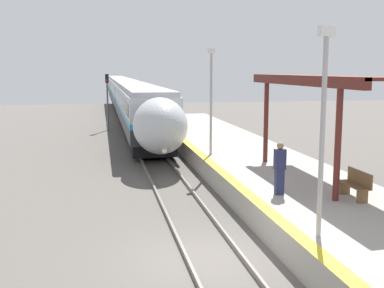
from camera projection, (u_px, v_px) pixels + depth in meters
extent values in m
plane|color=#56514C|center=(213.00, 258.00, 12.63)|extent=(120.00, 120.00, 0.00)
cube|color=slate|center=(186.00, 257.00, 12.48)|extent=(0.08, 90.00, 0.15)
cube|color=slate|center=(240.00, 253.00, 12.75)|extent=(0.08, 90.00, 0.15)
cube|color=black|center=(140.00, 128.00, 36.01)|extent=(2.42, 21.14, 0.75)
cube|color=#28282D|center=(139.00, 117.00, 35.89)|extent=(2.75, 22.98, 0.87)
cube|color=#198CBF|center=(139.00, 109.00, 35.80)|extent=(2.76, 22.98, 0.30)
cube|color=#B2B7BC|center=(139.00, 98.00, 35.67)|extent=(2.75, 22.98, 1.32)
cube|color=black|center=(139.00, 99.00, 35.68)|extent=(2.77, 21.14, 0.73)
cube|color=#9E9EA3|center=(139.00, 87.00, 35.55)|extent=(2.47, 22.98, 0.30)
cylinder|color=black|center=(138.00, 147.00, 27.91)|extent=(0.12, 0.94, 0.94)
cylinder|color=black|center=(163.00, 146.00, 28.18)|extent=(0.12, 0.94, 0.94)
cylinder|color=black|center=(136.00, 141.00, 30.05)|extent=(0.12, 0.94, 0.94)
cylinder|color=black|center=(159.00, 141.00, 30.31)|extent=(0.12, 0.94, 0.94)
cylinder|color=black|center=(126.00, 121.00, 41.75)|extent=(0.12, 0.94, 0.94)
cylinder|color=black|center=(142.00, 121.00, 42.01)|extent=(0.12, 0.94, 0.94)
cylinder|color=black|center=(125.00, 119.00, 43.88)|extent=(0.12, 0.94, 0.94)
cylinder|color=black|center=(140.00, 119.00, 44.15)|extent=(0.12, 0.94, 0.94)
ellipsoid|color=#B2B7BC|center=(160.00, 126.00, 23.28)|extent=(2.64, 4.08, 2.74)
ellipsoid|color=black|center=(161.00, 117.00, 22.72)|extent=(1.92, 2.38, 1.40)
sphere|color=#F9F4CC|center=(164.00, 151.00, 21.95)|extent=(0.24, 0.24, 0.24)
cube|color=black|center=(124.00, 105.00, 59.10)|extent=(2.42, 21.14, 0.75)
cube|color=#28282D|center=(124.00, 99.00, 58.98)|extent=(2.75, 22.98, 0.87)
cube|color=#198CBF|center=(124.00, 94.00, 58.89)|extent=(2.76, 22.98, 0.30)
cube|color=#B2B7BC|center=(124.00, 87.00, 58.77)|extent=(2.75, 22.98, 1.32)
cube|color=black|center=(124.00, 88.00, 58.78)|extent=(2.77, 21.14, 0.73)
cube|color=#9E9EA3|center=(124.00, 81.00, 58.64)|extent=(2.47, 22.98, 0.30)
cylinder|color=black|center=(121.00, 112.00, 51.00)|extent=(0.12, 0.94, 0.94)
cylinder|color=black|center=(135.00, 112.00, 51.27)|extent=(0.12, 0.94, 0.94)
cylinder|color=black|center=(120.00, 110.00, 53.14)|extent=(0.12, 0.94, 0.94)
cylinder|color=black|center=(133.00, 110.00, 53.40)|extent=(0.12, 0.94, 0.94)
cylinder|color=black|center=(117.00, 103.00, 64.84)|extent=(0.12, 0.94, 0.94)
cylinder|color=black|center=(127.00, 103.00, 65.10)|extent=(0.12, 0.94, 0.94)
cylinder|color=black|center=(116.00, 102.00, 66.98)|extent=(0.12, 0.94, 0.94)
cylinder|color=black|center=(127.00, 102.00, 67.24)|extent=(0.12, 0.94, 0.94)
cube|color=black|center=(117.00, 95.00, 82.19)|extent=(2.42, 21.14, 0.75)
cube|color=#28282D|center=(117.00, 91.00, 82.07)|extent=(2.75, 22.98, 0.87)
cube|color=#198CBF|center=(117.00, 87.00, 81.98)|extent=(2.76, 22.98, 0.30)
cube|color=#B2B7BC|center=(117.00, 82.00, 81.86)|extent=(2.75, 22.98, 1.32)
cube|color=black|center=(117.00, 83.00, 81.87)|extent=(2.77, 21.14, 0.73)
cube|color=#9E9EA3|center=(117.00, 78.00, 81.73)|extent=(2.47, 22.98, 0.30)
cylinder|color=black|center=(115.00, 99.00, 74.10)|extent=(0.12, 0.94, 0.94)
cylinder|color=black|center=(124.00, 99.00, 74.36)|extent=(0.12, 0.94, 0.94)
cylinder|color=black|center=(114.00, 98.00, 76.23)|extent=(0.12, 0.94, 0.94)
cylinder|color=black|center=(123.00, 98.00, 76.50)|extent=(0.12, 0.94, 0.94)
cylinder|color=black|center=(112.00, 94.00, 87.93)|extent=(0.12, 0.94, 0.94)
cylinder|color=black|center=(120.00, 94.00, 88.19)|extent=(0.12, 0.94, 0.94)
cylinder|color=black|center=(112.00, 94.00, 90.07)|extent=(0.12, 0.94, 0.94)
cylinder|color=black|center=(120.00, 94.00, 90.33)|extent=(0.12, 0.94, 0.94)
cube|color=#9E998E|center=(360.00, 232.00, 13.33)|extent=(5.04, 64.00, 0.88)
cube|color=yellow|center=(282.00, 221.00, 12.84)|extent=(0.40, 64.00, 0.01)
cube|color=brown|center=(362.00, 196.00, 14.58)|extent=(0.36, 0.06, 0.42)
cube|color=brown|center=(345.00, 188.00, 15.63)|extent=(0.36, 0.06, 0.42)
cube|color=brown|center=(354.00, 185.00, 15.07)|extent=(0.44, 1.44, 0.03)
cube|color=brown|center=(360.00, 177.00, 15.07)|extent=(0.04, 1.44, 0.44)
cube|color=navy|center=(279.00, 182.00, 15.58)|extent=(0.28, 0.20, 0.83)
cube|color=navy|center=(280.00, 159.00, 15.46)|extent=(0.36, 0.22, 0.66)
sphere|color=#936B4C|center=(280.00, 146.00, 15.39)|extent=(0.23, 0.23, 0.23)
cylinder|color=#59595E|center=(108.00, 107.00, 39.17)|extent=(0.14, 0.14, 3.86)
cube|color=black|center=(107.00, 78.00, 38.83)|extent=(0.28, 0.20, 0.70)
sphere|color=black|center=(107.00, 76.00, 38.69)|extent=(0.14, 0.14, 0.14)
sphere|color=red|center=(107.00, 81.00, 38.75)|extent=(0.14, 0.14, 0.14)
cylinder|color=#9E9EA3|center=(322.00, 140.00, 11.32)|extent=(0.12, 0.12, 4.76)
cube|color=silver|center=(327.00, 31.00, 10.94)|extent=(0.36, 0.20, 0.24)
cylinder|color=#9E9EA3|center=(211.00, 105.00, 22.67)|extent=(0.12, 0.12, 4.76)
cube|color=silver|center=(211.00, 51.00, 22.29)|extent=(0.36, 0.20, 0.24)
cylinder|color=#511E19|center=(338.00, 144.00, 14.64)|extent=(0.20, 0.20, 3.53)
cylinder|color=#511E19|center=(266.00, 122.00, 20.98)|extent=(0.20, 0.20, 3.53)
cube|color=#511E19|center=(297.00, 80.00, 17.52)|extent=(0.24, 9.53, 0.36)
cube|color=#511E19|center=(320.00, 77.00, 17.67)|extent=(2.00, 9.53, 0.10)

